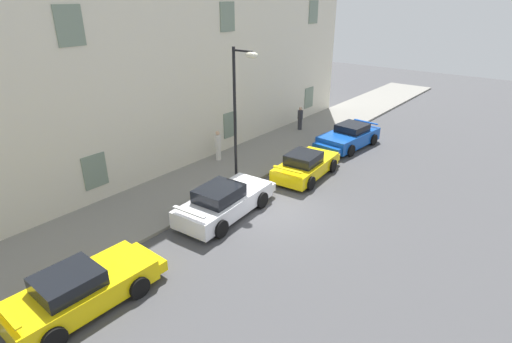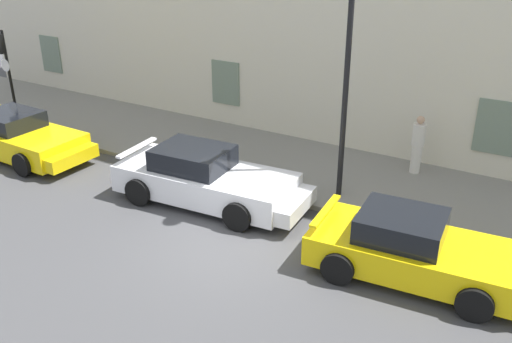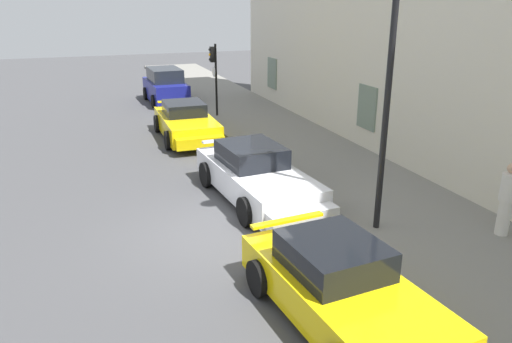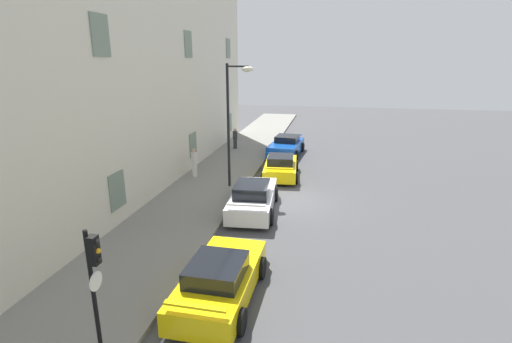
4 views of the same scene
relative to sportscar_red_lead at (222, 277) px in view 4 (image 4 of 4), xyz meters
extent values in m
plane|color=#444447|center=(8.23, -1.01, -0.61)|extent=(80.00, 80.00, 0.00)
cube|color=gray|center=(8.23, 3.49, -0.54)|extent=(60.00, 4.12, 0.14)
cube|color=beige|center=(8.23, 7.13, 5.77)|extent=(33.06, 3.16, 12.76)
cube|color=gray|center=(3.82, 5.52, 0.99)|extent=(1.10, 0.06, 1.50)
cube|color=gray|center=(12.64, 5.52, 0.99)|extent=(1.10, 0.06, 1.50)
cube|color=gray|center=(21.46, 5.52, 0.99)|extent=(1.10, 0.06, 1.50)
cube|color=gray|center=(3.82, 5.52, 6.97)|extent=(1.10, 0.06, 1.50)
cube|color=gray|center=(12.64, 5.52, 6.97)|extent=(1.10, 0.06, 1.50)
cube|color=gray|center=(21.46, 5.52, 6.97)|extent=(1.10, 0.06, 1.50)
cube|color=yellow|center=(-0.14, 0.00, -0.07)|extent=(4.32, 1.93, 0.69)
cube|color=black|center=(-0.46, 0.01, 0.52)|extent=(1.74, 1.51, 0.48)
cube|color=yellow|center=(1.74, -0.03, -0.16)|extent=(1.32, 1.72, 0.38)
cube|color=yellow|center=(-2.11, 0.04, 0.50)|extent=(0.19, 1.57, 0.06)
cylinder|color=black|center=(1.20, 0.90, -0.26)|extent=(0.70, 0.25, 0.69)
cylinder|color=black|center=(1.17, -0.95, -0.26)|extent=(0.70, 0.25, 0.69)
cylinder|color=black|center=(-1.45, 0.95, -0.26)|extent=(0.70, 0.25, 0.69)
cylinder|color=black|center=(-1.49, -0.90, -0.26)|extent=(0.70, 0.25, 0.69)
cube|color=white|center=(6.59, 0.43, -0.05)|extent=(4.77, 2.20, 0.71)
cube|color=black|center=(6.24, 0.41, 0.57)|extent=(1.96, 1.62, 0.53)
cube|color=white|center=(8.62, 0.59, -0.14)|extent=(1.52, 1.81, 0.39)
cube|color=white|center=(4.46, 0.27, 0.52)|extent=(0.28, 1.58, 0.06)
cylinder|color=black|center=(7.95, 1.47, -0.25)|extent=(0.74, 0.29, 0.73)
cylinder|color=black|center=(8.09, -0.38, -0.25)|extent=(0.74, 0.29, 0.73)
cylinder|color=black|center=(5.08, 1.25, -0.25)|extent=(0.74, 0.29, 0.73)
cylinder|color=black|center=(5.23, -0.60, -0.25)|extent=(0.74, 0.29, 0.73)
cube|color=yellow|center=(12.18, -0.10, -0.09)|extent=(4.33, 2.17, 0.64)
cube|color=black|center=(11.87, -0.12, 0.49)|extent=(1.80, 1.60, 0.52)
cube|color=yellow|center=(14.02, 0.06, -0.17)|extent=(1.40, 1.78, 0.35)
cube|color=yellow|center=(10.26, -0.26, 0.45)|extent=(0.29, 1.56, 0.06)
cylinder|color=black|center=(13.40, 0.92, -0.26)|extent=(0.70, 0.30, 0.69)
cylinder|color=black|center=(13.55, -0.89, -0.26)|extent=(0.70, 0.30, 0.69)
cylinder|color=black|center=(10.81, 0.70, -0.26)|extent=(0.70, 0.30, 0.69)
cylinder|color=black|center=(10.96, -1.12, -0.26)|extent=(0.70, 0.30, 0.69)
cube|color=#144CB2|center=(17.66, 0.24, -0.05)|extent=(4.47, 2.32, 0.77)
cube|color=black|center=(17.98, 0.22, 0.54)|extent=(1.85, 1.71, 0.43)
cube|color=#144CB2|center=(15.76, 0.41, -0.15)|extent=(1.44, 1.90, 0.42)
cube|color=#144CB2|center=(19.64, 0.07, 0.55)|extent=(0.30, 1.67, 0.06)
cylinder|color=black|center=(16.24, -0.62, -0.27)|extent=(0.70, 0.30, 0.68)
cylinder|color=black|center=(16.41, 1.33, -0.27)|extent=(0.70, 0.30, 0.68)
cylinder|color=black|center=(18.91, -0.85, -0.27)|extent=(0.70, 0.30, 0.68)
cylinder|color=black|center=(19.07, 1.10, -0.27)|extent=(0.70, 0.30, 0.68)
cylinder|color=black|center=(-3.00, 2.04, 1.11)|extent=(0.10, 0.10, 3.17)
cube|color=black|center=(-3.00, 1.90, 2.25)|extent=(0.22, 0.20, 0.66)
sphere|color=black|center=(-3.00, 1.79, 2.46)|extent=(0.12, 0.12, 0.12)
sphere|color=orange|center=(-3.00, 1.79, 2.25)|extent=(0.12, 0.12, 0.12)
sphere|color=black|center=(-3.00, 1.79, 2.04)|extent=(0.12, 0.12, 0.12)
cylinder|color=white|center=(-3.00, 1.94, 1.50)|extent=(0.44, 0.02, 0.44)
cylinder|color=black|center=(9.50, 2.34, 2.74)|extent=(0.14, 0.14, 6.41)
cube|color=black|center=(9.50, 1.79, 5.80)|extent=(0.08, 1.10, 0.08)
ellipsoid|color=#EAE5C6|center=(9.50, 1.29, 5.67)|extent=(0.44, 0.60, 0.28)
cylinder|color=#333338|center=(18.35, 4.26, -0.09)|extent=(0.40, 0.40, 0.75)
cylinder|color=#333338|center=(18.35, 4.26, 0.58)|extent=(0.51, 0.51, 0.58)
sphere|color=tan|center=(18.35, 4.26, 0.99)|extent=(0.22, 0.22, 0.22)
cylinder|color=silver|center=(10.78, 4.78, -0.06)|extent=(0.40, 0.40, 0.82)
cylinder|color=silver|center=(10.78, 4.78, 0.67)|extent=(0.50, 0.50, 0.63)
sphere|color=tan|center=(10.78, 4.78, 1.10)|extent=(0.22, 0.22, 0.22)
camera|label=1|loc=(-4.36, -10.00, 8.01)|focal=28.27mm
camera|label=2|loc=(14.39, -10.00, 6.08)|focal=39.08mm
camera|label=3|loc=(18.35, -3.88, 4.57)|focal=34.75mm
camera|label=4|loc=(-9.43, -2.89, 6.12)|focal=26.69mm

